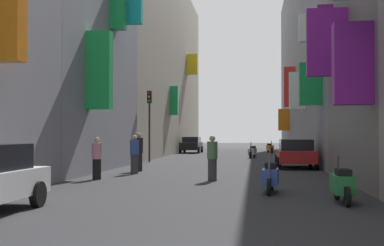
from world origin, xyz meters
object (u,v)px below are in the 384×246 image
object	(u,v)px
scooter_silver	(252,152)
pedestrian_mid_street	(97,159)
parked_car_red	(295,153)
pedestrian_crossing	(134,154)
traffic_light_near_corner	(149,114)
scooter_blue	(270,177)
pedestrian_near_left	(139,152)
parked_car_black	(191,144)
scooter_green	(342,184)
scooter_orange	(270,148)
pedestrian_near_right	(212,158)

from	to	relation	value
scooter_silver	pedestrian_mid_street	bearing A→B (deg)	-107.22
parked_car_red	pedestrian_crossing	world-z (taller)	pedestrian_crossing
pedestrian_mid_street	traffic_light_near_corner	xyz separation A→B (m)	(-0.52, 12.17, 2.18)
scooter_blue	pedestrian_near_left	xyz separation A→B (m)	(-5.71, 8.06, 0.42)
scooter_blue	pedestrian_crossing	xyz separation A→B (m)	(-5.56, 6.52, 0.36)
parked_car_red	pedestrian_mid_street	size ratio (longest dim) A/B	2.59
traffic_light_near_corner	pedestrian_crossing	bearing A→B (deg)	-82.22
scooter_blue	pedestrian_mid_street	xyz separation A→B (m)	(-6.30, 3.64, 0.32)
pedestrian_near_left	pedestrian_mid_street	size ratio (longest dim) A/B	1.12
scooter_blue	pedestrian_mid_street	size ratio (longest dim) A/B	1.23
parked_car_red	parked_car_black	distance (m)	21.92
scooter_green	parked_car_red	bearing A→B (deg)	90.38
scooter_orange	pedestrian_near_left	bearing A→B (deg)	-105.21
scooter_green	pedestrian_near_left	world-z (taller)	pedestrian_near_left
pedestrian_crossing	pedestrian_near_right	distance (m)	4.64
scooter_orange	pedestrian_mid_street	xyz separation A→B (m)	(-7.23, -28.84, 0.32)
parked_car_red	pedestrian_near_left	distance (m)	7.99
parked_car_red	scooter_silver	world-z (taller)	parked_car_red
parked_car_black	scooter_blue	bearing A→B (deg)	-78.95
parked_car_red	pedestrian_near_right	distance (m)	8.51
scooter_silver	pedestrian_mid_street	size ratio (longest dim) A/B	1.11
scooter_orange	traffic_light_near_corner	bearing A→B (deg)	-114.95
pedestrian_crossing	pedestrian_near_left	xyz separation A→B (m)	(-0.15, 1.54, 0.06)
scooter_blue	pedestrian_crossing	distance (m)	8.57
scooter_silver	pedestrian_crossing	size ratio (longest dim) A/B	1.05
scooter_green	pedestrian_mid_street	size ratio (longest dim) A/B	1.23
parked_car_red	scooter_blue	world-z (taller)	parked_car_red
pedestrian_near_left	traffic_light_near_corner	world-z (taller)	traffic_light_near_corner
traffic_light_near_corner	scooter_orange	bearing A→B (deg)	65.05
parked_car_black	scooter_orange	size ratio (longest dim) A/B	2.41
scooter_green	pedestrian_mid_street	world-z (taller)	pedestrian_mid_street
parked_car_black	scooter_blue	distance (m)	32.39
parked_car_black	pedestrian_near_left	size ratio (longest dim) A/B	2.42
parked_car_black	scooter_green	distance (m)	34.74
scooter_blue	scooter_green	xyz separation A→B (m)	(1.67, -2.04, -0.00)
pedestrian_crossing	traffic_light_near_corner	world-z (taller)	traffic_light_near_corner
scooter_blue	scooter_silver	distance (m)	21.99
parked_car_red	parked_car_black	world-z (taller)	parked_car_black
pedestrian_near_right	pedestrian_crossing	bearing A→B (deg)	140.55
pedestrian_near_left	pedestrian_near_right	world-z (taller)	pedestrian_near_left
scooter_silver	traffic_light_near_corner	bearing A→B (deg)	-135.15
parked_car_black	parked_car_red	bearing A→B (deg)	-69.17
scooter_blue	scooter_silver	size ratio (longest dim) A/B	1.11
scooter_orange	pedestrian_crossing	xyz separation A→B (m)	(-6.48, -25.96, 0.36)
scooter_orange	pedestrian_mid_street	size ratio (longest dim) A/B	1.12
pedestrian_crossing	traffic_light_near_corner	distance (m)	9.61
scooter_green	scooter_silver	bearing A→B (deg)	95.45
scooter_orange	pedestrian_mid_street	world-z (taller)	pedestrian_mid_street
scooter_silver	pedestrian_mid_street	xyz separation A→B (m)	(-5.69, -18.35, 0.32)
parked_car_red	traffic_light_near_corner	world-z (taller)	traffic_light_near_corner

